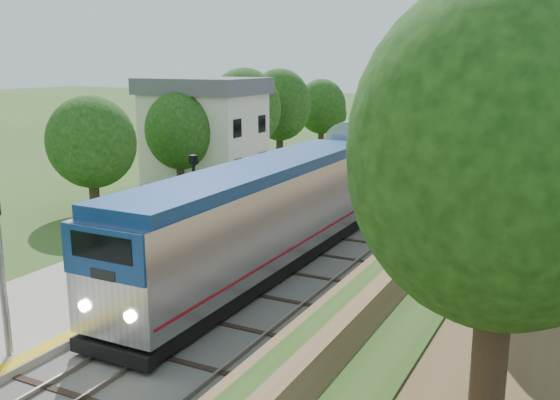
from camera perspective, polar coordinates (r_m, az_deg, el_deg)
The scene contains 9 objects.
trackbed at distance 70.85m, azimuth 18.29°, elevation 4.56°, with size 9.50×170.00×0.28m.
platform at distance 32.38m, azimuth -7.65°, elevation -3.76°, with size 6.40×68.00×0.38m, color #A09381.
yellow_stripe at distance 30.85m, azimuth -3.29°, elevation -4.13°, with size 0.55×68.00×0.01m, color gold.
station_building at distance 47.88m, azimuth -6.94°, elevation 6.35°, with size 8.60×6.60×8.00m.
signal_gantry at distance 65.38m, azimuth 18.28°, elevation 8.13°, with size 8.40×0.38×6.20m.
trees_behind_platform at distance 38.68m, azimuth -11.21°, elevation 5.37°, with size 7.82×53.32×7.21m.
train at distance 66.71m, azimuth 16.14°, elevation 6.26°, with size 3.19×105.97×4.69m.
lamppost_far at distance 29.56m, azimuth -7.80°, elevation -0.83°, with size 0.46×0.46×4.63m.
signal_farside at distance 29.52m, azimuth 14.01°, elevation 1.68°, with size 0.34×0.27×6.11m.
Camera 1 is at (12.66, -9.43, 9.30)m, focal length 40.00 mm.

